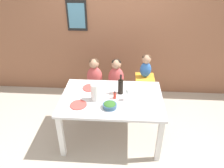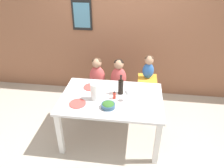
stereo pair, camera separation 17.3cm
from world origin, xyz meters
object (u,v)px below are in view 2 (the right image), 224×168
dinner_plate_front_left (78,104)px  dinner_plate_back_left (91,87)px  person_child_center (119,74)px  wine_glass_near (127,92)px  wine_bottle (121,87)px  chair_far_left (98,90)px  person_child_left (97,73)px  paper_towel_roll (95,92)px  chair_right_highchair (147,86)px  chair_far_center (118,91)px  person_baby_right (149,66)px  salad_bowl_large (108,105)px

dinner_plate_front_left → dinner_plate_back_left: bearing=78.2°
person_child_center → wine_glass_near: bearing=-75.3°
dinner_plate_front_left → wine_bottle: bearing=31.1°
wine_glass_near → chair_far_left: bearing=127.1°
wine_glass_near → dinner_plate_front_left: bearing=-165.5°
person_child_left → paper_towel_roll: bearing=-81.3°
paper_towel_roll → wine_glass_near: bearing=3.4°
chair_right_highchair → person_child_center: (-0.49, 0.00, 0.20)m
chair_far_center → wine_glass_near: 0.91m
person_baby_right → wine_bottle: (-0.40, -0.59, -0.07)m
chair_right_highchair → dinner_plate_front_left: bearing=-136.0°
wine_bottle → wine_glass_near: bearing=-57.3°
wine_bottle → dinner_plate_back_left: size_ratio=1.34×
person_baby_right → salad_bowl_large: person_baby_right is taller
person_child_left → person_child_center: (0.37, 0.00, 0.00)m
chair_far_center → wine_glass_near: wine_glass_near is taller
chair_far_center → dinner_plate_front_left: dinner_plate_front_left is taller
chair_far_center → person_child_center: size_ratio=0.89×
chair_far_left → salad_bowl_large: (0.33, -0.95, 0.38)m
person_baby_right → wine_glass_near: size_ratio=2.20×
person_baby_right → chair_far_left: bearing=-179.9°
wine_bottle → dinner_plate_back_left: (-0.47, 0.11, -0.11)m
person_child_center → wine_bottle: bearing=-81.1°
wine_bottle → paper_towel_roll: bearing=-151.0°
wine_bottle → dinner_plate_front_left: bearing=-148.9°
wine_bottle → wine_glass_near: size_ratio=1.68×
chair_far_center → person_baby_right: size_ratio=1.19×
salad_bowl_large → person_child_left: bearing=109.3°
person_child_center → dinner_plate_back_left: 0.61m
chair_right_highchair → person_child_center: 0.53m
chair_far_left → wine_bottle: (0.46, -0.59, 0.46)m
person_child_center → dinner_plate_front_left: bearing=-116.8°
chair_far_left → dinner_plate_back_left: 0.59m
salad_bowl_large → dinner_plate_front_left: 0.43m
chair_far_center → chair_right_highchair: (0.49, 0.00, 0.14)m
paper_towel_roll → wine_glass_near: (0.45, 0.03, 0.01)m
dinner_plate_front_left → dinner_plate_back_left: same height
salad_bowl_large → dinner_plate_front_left: (-0.43, 0.02, -0.03)m
wine_bottle → salad_bowl_large: bearing=-110.1°
person_child_center → paper_towel_roll: (-0.25, -0.78, 0.12)m
wine_bottle → paper_towel_roll: wine_bottle is taller
chair_far_center → person_baby_right: person_baby_right is taller
chair_far_left → dinner_plate_back_left: size_ratio=2.08×
person_child_center → person_baby_right: person_baby_right is taller
chair_right_highchair → wine_bottle: bearing=-124.2°
salad_bowl_large → wine_bottle: bearing=69.9°
paper_towel_roll → wine_bottle: bearing=29.0°
chair_right_highchair → paper_towel_roll: 1.12m
wine_bottle → dinner_plate_back_left: bearing=166.6°
person_baby_right → paper_towel_roll: person_baby_right is taller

